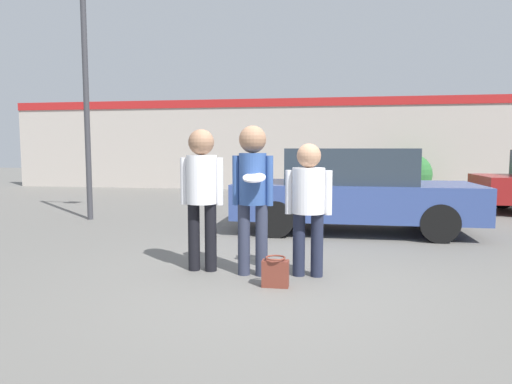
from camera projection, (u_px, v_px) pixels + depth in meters
The scene contains 9 objects.
ground_plane at pixel (270, 277), 5.54m from camera, with size 56.00×56.00×0.00m, color #66635E.
storefront_building at pixel (313, 144), 16.88m from camera, with size 24.00×0.22×3.41m.
person_left at pixel (202, 185), 5.74m from camera, with size 0.55×0.38×1.80m.
person_middle_with_frisbee at pixel (253, 186), 5.53m from camera, with size 0.50×0.54×1.83m.
person_right at pixel (308, 198), 5.50m from camera, with size 0.56×0.39×1.62m.
parked_car_near at pixel (352, 190), 8.55m from camera, with size 4.40×1.88×1.56m.
street_lamp at pixel (94, 69), 9.71m from camera, with size 1.17×0.35×5.26m.
shrub at pixel (411, 174), 15.56m from camera, with size 1.38×1.38×1.38m.
handbag at pixel (275, 272), 5.14m from camera, with size 0.30×0.23×0.34m.
Camera 1 is at (0.73, -5.37, 1.56)m, focal length 32.00 mm.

